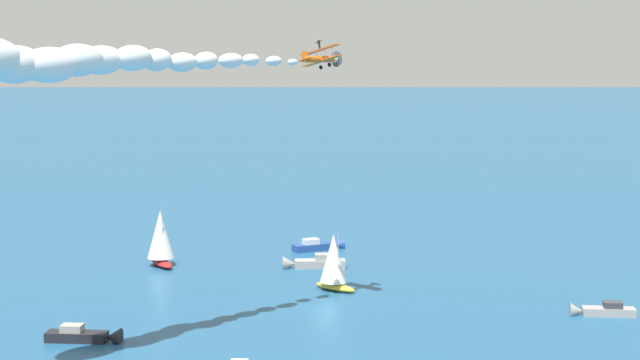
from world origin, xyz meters
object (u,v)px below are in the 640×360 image
(sailboat_near_centre, at_px, (334,261))
(sailboat_far_port, at_px, (161,238))
(motorboat_offshore, at_px, (321,246))
(motorboat_trailing, at_px, (311,263))
(biplane_lead, at_px, (321,58))
(motorboat_far_stbd, at_px, (87,336))
(motorboat_ahead, at_px, (600,311))
(wingwalker_lead, at_px, (319,43))

(sailboat_near_centre, distance_m, sailboat_far_port, 35.48)
(motorboat_offshore, xyz_separation_m, motorboat_trailing, (16.40, -1.00, 0.07))
(biplane_lead, bearing_deg, sailboat_near_centre, 172.96)
(sailboat_near_centre, height_order, biplane_lead, biplane_lead)
(sailboat_far_port, bearing_deg, sailboat_near_centre, 60.79)
(sailboat_far_port, height_order, motorboat_trailing, sailboat_far_port)
(motorboat_far_stbd, distance_m, biplane_lead, 50.35)
(sailboat_near_centre, xyz_separation_m, biplane_lead, (12.42, -1.53, 32.21))
(motorboat_offshore, height_order, motorboat_trailing, motorboat_trailing)
(sailboat_near_centre, height_order, motorboat_ahead, sailboat_near_centre)
(sailboat_near_centre, xyz_separation_m, motorboat_ahead, (14.39, 38.71, -3.92))
(wingwalker_lead, bearing_deg, sailboat_near_centre, 171.18)
(motorboat_ahead, distance_m, wingwalker_lead, 55.80)
(motorboat_offshore, relative_size, motorboat_ahead, 1.09)
(wingwalker_lead, bearing_deg, motorboat_trailing, -175.15)
(biplane_lead, relative_size, wingwalker_lead, 4.33)
(motorboat_trailing, xyz_separation_m, motorboat_ahead, (31.04, 43.02, -0.14))
(sailboat_far_port, distance_m, motorboat_ahead, 76.67)
(sailboat_far_port, bearing_deg, motorboat_far_stbd, -0.89)
(sailboat_near_centre, relative_size, motorboat_offshore, 1.00)
(sailboat_near_centre, relative_size, motorboat_far_stbd, 1.01)
(sailboat_near_centre, relative_size, sailboat_far_port, 0.92)
(sailboat_near_centre, bearing_deg, motorboat_far_stbd, -46.22)
(wingwalker_lead, bearing_deg, motorboat_far_stbd, -58.47)
(motorboat_far_stbd, height_order, wingwalker_lead, wingwalker_lead)
(motorboat_far_stbd, height_order, biplane_lead, biplane_lead)
(motorboat_far_stbd, bearing_deg, sailboat_far_port, 179.11)
(motorboat_offshore, distance_m, motorboat_trailing, 16.43)
(wingwalker_lead, bearing_deg, motorboat_offshore, -178.18)
(sailboat_near_centre, bearing_deg, wingwalker_lead, -8.82)
(sailboat_near_centre, distance_m, biplane_lead, 34.56)
(motorboat_offshore, height_order, biplane_lead, biplane_lead)
(motorboat_ahead, distance_m, biplane_lead, 54.12)
(motorboat_trailing, bearing_deg, motorboat_ahead, 54.19)
(motorboat_offshore, bearing_deg, biplane_lead, 2.24)
(motorboat_trailing, relative_size, biplane_lead, 1.69)
(motorboat_ahead, relative_size, biplane_lead, 1.42)
(motorboat_offshore, xyz_separation_m, wingwalker_lead, (45.12, 1.43, 38.16))
(motorboat_trailing, relative_size, motorboat_ahead, 1.20)
(sailboat_far_port, relative_size, motorboat_offshore, 1.09)
(motorboat_far_stbd, distance_m, motorboat_trailing, 54.42)
(sailboat_far_port, distance_m, wingwalker_lead, 53.47)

